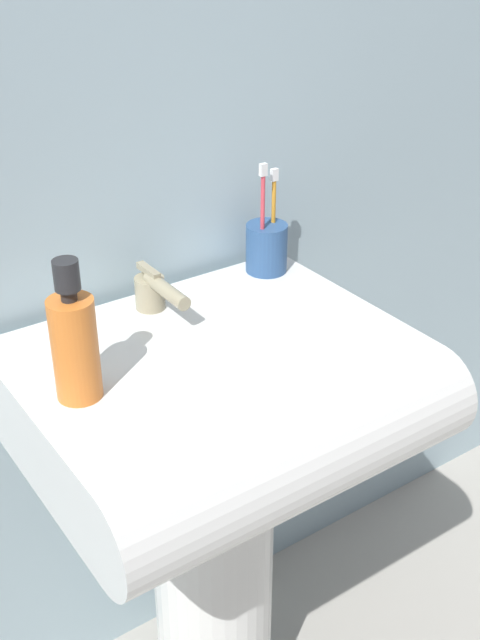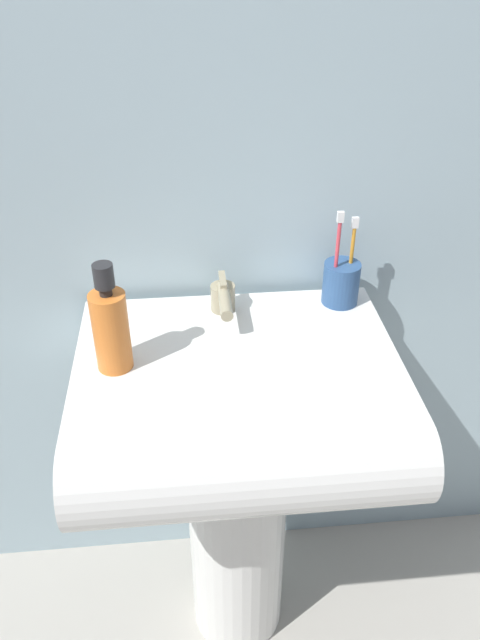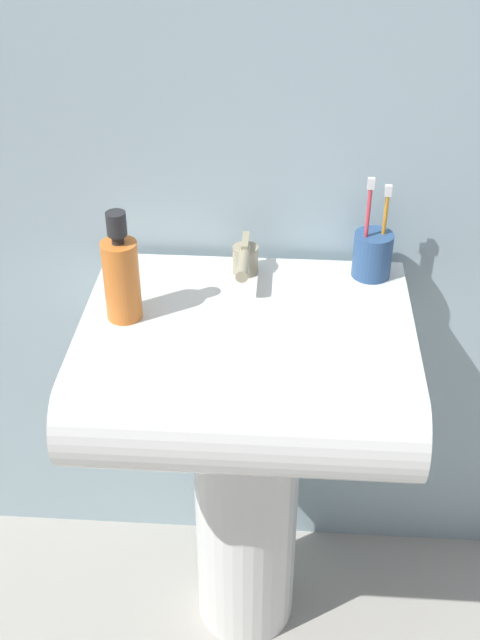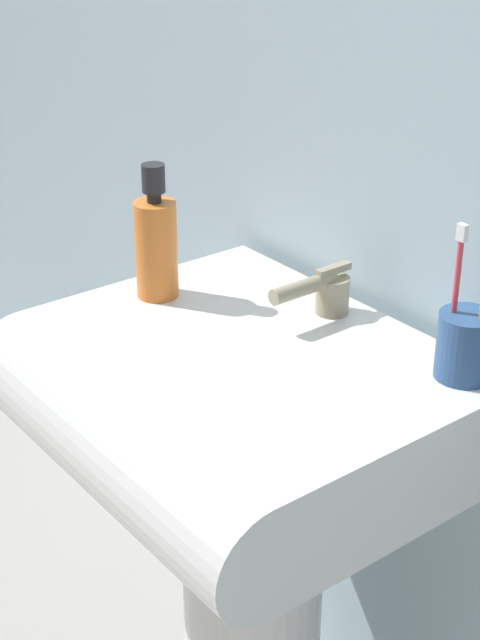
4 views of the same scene
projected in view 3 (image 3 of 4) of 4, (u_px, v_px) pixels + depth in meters
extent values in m
plane|color=#ADA89E|center=(246.00, 605.00, 1.78)|extent=(6.00, 6.00, 0.00)
cube|color=#9EB7C1|center=(258.00, 15.00, 1.30)|extent=(5.00, 0.05, 2.40)
cylinder|color=white|center=(246.00, 506.00, 1.60)|extent=(0.20, 0.20, 0.63)
cube|color=white|center=(247.00, 351.00, 1.38)|extent=(0.55, 0.40, 0.14)
cylinder|color=white|center=(240.00, 428.00, 1.22)|extent=(0.55, 0.14, 0.14)
cylinder|color=tan|center=(245.00, 260.00, 1.45)|extent=(0.05, 0.05, 0.05)
cylinder|color=tan|center=(244.00, 262.00, 1.39)|extent=(0.02, 0.10, 0.02)
cube|color=tan|center=(245.00, 241.00, 1.43)|extent=(0.01, 0.06, 0.01)
cylinder|color=#2D5184|center=(372.00, 255.00, 1.43)|extent=(0.07, 0.07, 0.08)
cylinder|color=#D83F4C|center=(366.00, 230.00, 1.39)|extent=(0.01, 0.01, 0.16)
cube|color=white|center=(371.00, 183.00, 1.34)|extent=(0.01, 0.01, 0.02)
cylinder|color=orange|center=(384.00, 232.00, 1.41)|extent=(0.01, 0.01, 0.14)
cube|color=white|center=(388.00, 191.00, 1.36)|extent=(0.01, 0.01, 0.02)
cylinder|color=orange|center=(122.00, 281.00, 1.30)|extent=(0.06, 0.06, 0.14)
cylinder|color=#262628|center=(118.00, 239.00, 1.26)|extent=(0.02, 0.02, 0.01)
cylinder|color=#262628|center=(116.00, 224.00, 1.24)|extent=(0.03, 0.03, 0.04)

